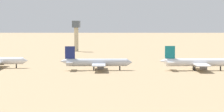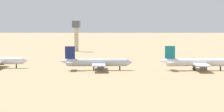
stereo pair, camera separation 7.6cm
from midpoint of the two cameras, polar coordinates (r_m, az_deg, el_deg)
ground at (r=230.53m, az=-2.02°, el=-1.67°), size 4000.00×4000.00×0.00m
ridge_west at (r=1187.07m, az=-6.64°, el=6.01°), size 438.40×312.68×136.97m
ridge_center at (r=1399.70m, az=7.08°, el=5.11°), size 363.17×295.33×109.72m
parked_jet_navy_4 at (r=234.84m, az=-1.74°, el=-0.71°), size 32.64×27.81×10.81m
parked_jet_teal_5 at (r=237.24m, az=9.13°, el=-0.69°), size 33.25×28.23×10.99m
control_tower at (r=383.09m, az=-3.89°, el=2.51°), size 5.20×5.20×22.33m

